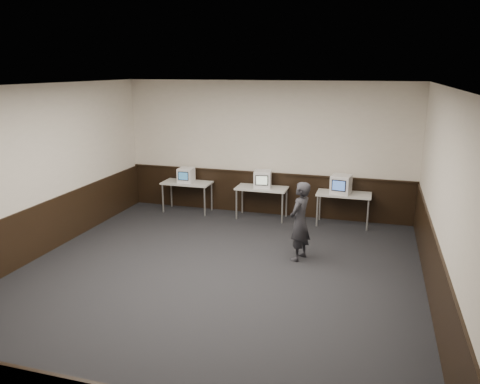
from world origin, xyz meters
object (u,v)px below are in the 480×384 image
at_px(desk_center, 262,190).
at_px(person, 300,221).
at_px(emac_right, 341,184).
at_px(emac_left, 186,175).
at_px(desk_right, 344,196).
at_px(emac_center, 263,179).
at_px(desk_left, 187,185).

relative_size(desk_center, person, 0.81).
relative_size(desk_center, emac_right, 2.40).
bearing_deg(emac_left, person, -36.45).
height_order(desk_center, person, person).
bearing_deg(desk_right, emac_center, 179.64).
height_order(desk_left, person, person).
height_order(desk_right, emac_left, emac_left).
xyz_separation_m(desk_left, desk_center, (1.90, 0.00, 0.00)).
bearing_deg(desk_left, person, -35.25).
bearing_deg(desk_left, desk_right, 0.00).
xyz_separation_m(emac_left, person, (3.18, -2.22, -0.18)).
distance_m(desk_right, emac_right, 0.29).
bearing_deg(emac_right, emac_left, -171.54).
height_order(desk_center, desk_right, same).
distance_m(desk_center, desk_right, 1.90).
bearing_deg(desk_center, person, -60.46).
height_order(desk_left, emac_left, emac_left).
relative_size(desk_center, desk_right, 1.00).
xyz_separation_m(desk_center, emac_center, (0.02, 0.01, 0.27)).
distance_m(desk_right, emac_center, 1.90).
bearing_deg(person, emac_right, -176.33).
xyz_separation_m(emac_center, emac_right, (1.81, -0.05, 0.01)).
distance_m(emac_center, emac_right, 1.81).
xyz_separation_m(emac_left, emac_center, (1.92, 0.04, 0.02)).
relative_size(desk_right, person, 0.81).
bearing_deg(emac_center, desk_center, -150.69).
bearing_deg(desk_left, emac_center, 0.35).
bearing_deg(emac_left, desk_left, 67.74).
xyz_separation_m(desk_center, emac_right, (1.83, -0.04, 0.28)).
bearing_deg(desk_right, desk_center, 180.00).
xyz_separation_m(emac_center, person, (1.25, -2.25, -0.20)).
xyz_separation_m(desk_left, desk_right, (3.80, 0.00, 0.00)).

